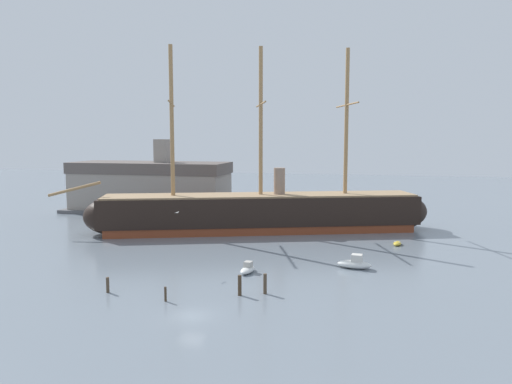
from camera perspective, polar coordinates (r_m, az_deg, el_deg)
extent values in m
plane|color=slate|center=(51.82, -7.54, -14.20)|extent=(400.00, 400.00, 0.00)
cube|color=brown|center=(95.06, 0.55, -4.17)|extent=(58.03, 27.13, 1.52)
cube|color=black|center=(94.49, 0.55, -2.10)|extent=(60.45, 28.26, 5.43)
ellipsoid|color=black|center=(95.59, -16.36, -2.72)|extent=(13.00, 11.30, 6.94)
ellipsoid|color=black|center=(101.60, 16.42, -2.20)|extent=(13.00, 11.30, 6.94)
cube|color=#9E7F5B|center=(94.10, 0.55, -0.37)|extent=(59.07, 27.18, 0.33)
cylinder|color=#A37A4C|center=(93.09, -9.82, 8.06)|extent=(0.76, 0.76, 28.21)
cylinder|color=#A37A4C|center=(93.26, -9.86, 10.14)|extent=(5.00, 13.90, 0.30)
cylinder|color=#A37A4C|center=(93.50, 0.56, 8.15)|extent=(0.76, 0.76, 28.21)
cylinder|color=#A37A4C|center=(93.66, 0.56, 10.22)|extent=(5.00, 13.90, 0.30)
cylinder|color=#A37A4C|center=(96.82, 10.53, 7.98)|extent=(0.76, 0.76, 28.21)
cylinder|color=#A37A4C|center=(96.98, 10.57, 9.98)|extent=(5.00, 13.90, 0.30)
cylinder|color=#A37A4C|center=(96.41, -20.45, 0.34)|extent=(9.27, 3.62, 2.89)
cylinder|color=gray|center=(94.32, 2.75, 1.20)|extent=(2.17, 2.17, 5.43)
ellipsoid|color=silver|center=(66.54, -1.00, -9.09)|extent=(1.95, 3.77, 0.84)
cube|color=#B2ADA3|center=(66.59, -0.92, -8.48)|extent=(1.11, 1.22, 0.84)
ellipsoid|color=silver|center=(70.12, 11.42, -8.30)|extent=(4.97, 2.52, 1.11)
cube|color=beige|center=(69.85, 11.71, -7.60)|extent=(1.60, 1.45, 1.11)
ellipsoid|color=gold|center=(86.43, 16.19, -5.79)|extent=(1.88, 2.96, 0.65)
cube|color=beige|center=(86.38, 16.20, -5.63)|extent=(1.05, 0.51, 0.10)
ellipsoid|color=#B22D28|center=(109.57, -10.73, -3.10)|extent=(2.94, 1.59, 0.66)
cube|color=#B2ADA3|center=(109.53, -10.73, -2.97)|extent=(0.39, 1.06, 0.10)
ellipsoid|color=#236670|center=(111.81, 4.76, -2.73)|extent=(4.75, 3.30, 1.02)
cube|color=#4C4C51|center=(111.83, 4.63, -2.30)|extent=(1.68, 1.60, 1.02)
cylinder|color=#423323|center=(57.31, -1.92, -10.85)|extent=(0.43, 0.43, 2.39)
cylinder|color=#4C3D2D|center=(57.84, 1.06, -10.68)|extent=(0.42, 0.42, 2.40)
cylinder|color=#423323|center=(56.32, -10.54, -11.66)|extent=(0.27, 0.27, 1.66)
cylinder|color=#4C3D2D|center=(60.94, -16.95, -10.35)|extent=(0.37, 0.37, 1.83)
cube|color=#565659|center=(122.96, -12.19, -2.07)|extent=(41.41, 15.83, 0.80)
cube|color=gray|center=(122.36, -12.24, 0.13)|extent=(37.65, 13.19, 8.72)
cube|color=#5B514C|center=(121.88, -12.31, 2.80)|extent=(38.40, 13.45, 2.68)
cube|color=gray|center=(120.32, -10.90, 4.75)|extent=(3.20, 3.20, 5.57)
ellipsoid|color=silver|center=(67.22, -9.28, -2.40)|extent=(0.33, 0.15, 0.11)
sphere|color=silver|center=(67.12, -9.13, -2.40)|extent=(0.09, 0.09, 0.09)
cube|color=#ADA89E|center=(67.50, -9.14, -2.35)|extent=(0.19, 0.55, 0.12)
cube|color=#ADA89E|center=(66.94, -9.42, -2.42)|extent=(0.19, 0.55, 0.12)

